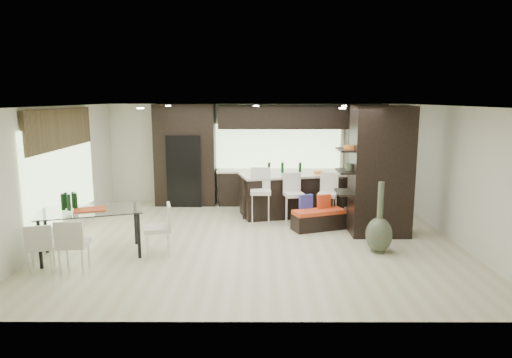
{
  "coord_description": "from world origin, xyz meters",
  "views": [
    {
      "loc": [
        0.02,
        -8.98,
        2.85
      ],
      "look_at": [
        0.0,
        0.6,
        1.15
      ],
      "focal_mm": 32.0,
      "sensor_mm": 36.0,
      "label": 1
    }
  ],
  "objects_px": {
    "stool_mid": "(294,204)",
    "floor_vase": "(380,217)",
    "chair_near": "(74,247)",
    "bench": "(319,220)",
    "chair_end": "(158,232)",
    "stool_right": "(327,204)",
    "chair_far": "(41,249)",
    "dining_table": "(91,233)",
    "kitchen_island": "(291,194)",
    "stool_left": "(261,202)"
  },
  "relations": [
    {
      "from": "kitchen_island",
      "to": "stool_left",
      "type": "relative_size",
      "value": 2.4
    },
    {
      "from": "kitchen_island",
      "to": "bench",
      "type": "relative_size",
      "value": 2.16
    },
    {
      "from": "dining_table",
      "to": "stool_mid",
      "type": "bearing_deg",
      "value": 10.55
    },
    {
      "from": "stool_mid",
      "to": "chair_far",
      "type": "relative_size",
      "value": 1.22
    },
    {
      "from": "bench",
      "to": "floor_vase",
      "type": "bearing_deg",
      "value": -78.8
    },
    {
      "from": "chair_far",
      "to": "stool_left",
      "type": "bearing_deg",
      "value": 21.55
    },
    {
      "from": "stool_left",
      "to": "dining_table",
      "type": "relative_size",
      "value": 0.58
    },
    {
      "from": "bench",
      "to": "chair_near",
      "type": "distance_m",
      "value": 5.05
    },
    {
      "from": "bench",
      "to": "chair_end",
      "type": "relative_size",
      "value": 1.31
    },
    {
      "from": "stool_mid",
      "to": "stool_left",
      "type": "bearing_deg",
      "value": 169.2
    },
    {
      "from": "stool_right",
      "to": "chair_far",
      "type": "xyz_separation_m",
      "value": [
        -5.2,
        -2.94,
        -0.09
      ]
    },
    {
      "from": "stool_mid",
      "to": "chair_far",
      "type": "height_order",
      "value": "stool_mid"
    },
    {
      "from": "stool_left",
      "to": "stool_mid",
      "type": "bearing_deg",
      "value": 1.28
    },
    {
      "from": "stool_mid",
      "to": "floor_vase",
      "type": "relative_size",
      "value": 0.7
    },
    {
      "from": "dining_table",
      "to": "chair_end",
      "type": "bearing_deg",
      "value": -18.47
    },
    {
      "from": "stool_right",
      "to": "chair_near",
      "type": "bearing_deg",
      "value": -128.9
    },
    {
      "from": "stool_left",
      "to": "chair_end",
      "type": "height_order",
      "value": "stool_left"
    },
    {
      "from": "bench",
      "to": "chair_end",
      "type": "distance_m",
      "value": 3.6
    },
    {
      "from": "dining_table",
      "to": "chair_end",
      "type": "xyz_separation_m",
      "value": [
        1.21,
        0.0,
        0.01
      ]
    },
    {
      "from": "stool_right",
      "to": "chair_end",
      "type": "distance_m",
      "value": 4.05
    },
    {
      "from": "stool_mid",
      "to": "stool_right",
      "type": "distance_m",
      "value": 0.76
    },
    {
      "from": "stool_left",
      "to": "dining_table",
      "type": "xyz_separation_m",
      "value": [
        -3.11,
        -2.13,
        -0.09
      ]
    },
    {
      "from": "bench",
      "to": "chair_far",
      "type": "xyz_separation_m",
      "value": [
        -4.94,
        -2.47,
        0.16
      ]
    },
    {
      "from": "floor_vase",
      "to": "chair_near",
      "type": "bearing_deg",
      "value": -169.47
    },
    {
      "from": "stool_mid",
      "to": "dining_table",
      "type": "bearing_deg",
      "value": -163.39
    },
    {
      "from": "bench",
      "to": "chair_near",
      "type": "relative_size",
      "value": 1.37
    },
    {
      "from": "kitchen_island",
      "to": "stool_left",
      "type": "bearing_deg",
      "value": -145.31
    },
    {
      "from": "stool_right",
      "to": "chair_far",
      "type": "distance_m",
      "value": 5.97
    },
    {
      "from": "chair_near",
      "to": "chair_end",
      "type": "relative_size",
      "value": 0.96
    },
    {
      "from": "kitchen_island",
      "to": "stool_mid",
      "type": "distance_m",
      "value": 0.84
    },
    {
      "from": "stool_left",
      "to": "bench",
      "type": "height_order",
      "value": "stool_left"
    },
    {
      "from": "dining_table",
      "to": "chair_end",
      "type": "distance_m",
      "value": 1.21
    },
    {
      "from": "bench",
      "to": "chair_end",
      "type": "height_order",
      "value": "chair_end"
    },
    {
      "from": "chair_far",
      "to": "stool_mid",
      "type": "bearing_deg",
      "value": 16.6
    },
    {
      "from": "stool_right",
      "to": "bench",
      "type": "distance_m",
      "value": 0.59
    },
    {
      "from": "chair_far",
      "to": "chair_end",
      "type": "height_order",
      "value": "chair_end"
    },
    {
      "from": "stool_right",
      "to": "kitchen_island",
      "type": "bearing_deg",
      "value": 150.78
    },
    {
      "from": "kitchen_island",
      "to": "chair_far",
      "type": "height_order",
      "value": "kitchen_island"
    },
    {
      "from": "kitchen_island",
      "to": "chair_far",
      "type": "distance_m",
      "value": 5.83
    },
    {
      "from": "stool_mid",
      "to": "chair_near",
      "type": "bearing_deg",
      "value": -155.04
    },
    {
      "from": "stool_mid",
      "to": "chair_far",
      "type": "bearing_deg",
      "value": -158.86
    },
    {
      "from": "floor_vase",
      "to": "chair_far",
      "type": "height_order",
      "value": "floor_vase"
    },
    {
      "from": "dining_table",
      "to": "chair_near",
      "type": "bearing_deg",
      "value": -108.47
    },
    {
      "from": "floor_vase",
      "to": "chair_end",
      "type": "height_order",
      "value": "floor_vase"
    },
    {
      "from": "stool_mid",
      "to": "bench",
      "type": "height_order",
      "value": "stool_mid"
    },
    {
      "from": "bench",
      "to": "floor_vase",
      "type": "xyz_separation_m",
      "value": [
        0.93,
        -1.51,
        0.45
      ]
    },
    {
      "from": "chair_end",
      "to": "dining_table",
      "type": "bearing_deg",
      "value": 76.42
    },
    {
      "from": "floor_vase",
      "to": "chair_near",
      "type": "xyz_separation_m",
      "value": [
        -5.31,
        -0.99,
        -0.25
      ]
    },
    {
      "from": "stool_right",
      "to": "chair_near",
      "type": "height_order",
      "value": "stool_right"
    },
    {
      "from": "chair_end",
      "to": "bench",
      "type": "bearing_deg",
      "value": -75.62
    }
  ]
}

